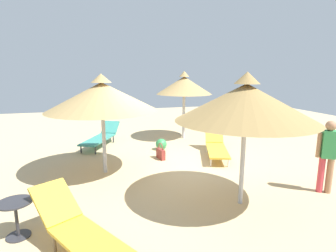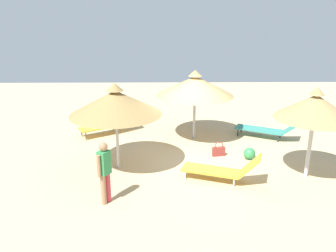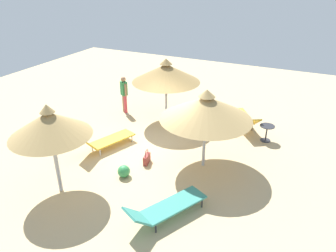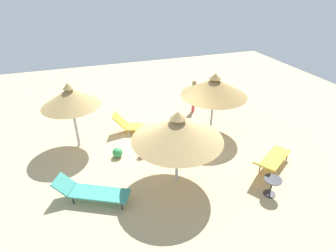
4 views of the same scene
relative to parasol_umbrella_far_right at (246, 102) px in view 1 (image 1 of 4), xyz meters
The scene contains 11 objects.
ground 3.17m from the parasol_umbrella_far_right, 22.33° to the left, with size 24.00×24.00×0.10m, color tan.
parasol_umbrella_far_right is the anchor object (origin of this frame).
parasol_umbrella_near_left 5.42m from the parasol_umbrella_far_right, ahead, with size 2.10×2.10×2.59m.
parasol_umbrella_near_right 3.50m from the parasol_umbrella_far_right, 45.17° to the left, with size 2.74×2.74×2.52m.
lounge_chair_front 5.93m from the parasol_umbrella_far_right, 25.60° to the left, with size 2.21×1.52×0.70m.
lounge_chair_far_left 3.52m from the parasol_umbrella_far_right, 16.98° to the right, with size 2.18×1.26×0.86m.
lounge_chair_edge 3.48m from the parasol_umbrella_far_right, 104.18° to the left, with size 2.11×1.58×0.81m.
person_standing_back 2.29m from the parasol_umbrella_far_right, 91.49° to the right, with size 0.33×0.39×1.57m.
handbag 3.72m from the parasol_umbrella_far_right, 14.74° to the left, with size 0.42×0.19×0.49m.
side_table_round 4.28m from the parasol_umbrella_far_right, 90.30° to the left, with size 0.52×0.52×0.60m.
beach_ball 4.49m from the parasol_umbrella_far_right, ahead, with size 0.37×0.37×0.37m, color #338C4C.
Camera 1 is at (-6.61, 1.83, 2.57)m, focal length 28.91 mm.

